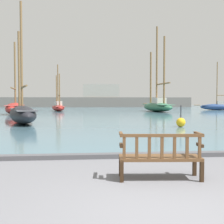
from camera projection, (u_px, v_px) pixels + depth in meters
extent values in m
plane|color=slate|center=(168.00, 215.00, 3.81)|extent=(160.00, 160.00, 0.00)
cube|color=slate|center=(92.00, 110.00, 47.58)|extent=(100.00, 80.00, 0.08)
cube|color=#4C4C50|center=(127.00, 155.00, 7.64)|extent=(40.00, 0.30, 0.12)
cube|color=#322113|center=(121.00, 166.00, 5.78)|extent=(0.08, 0.08, 0.42)
cube|color=#322113|center=(194.00, 165.00, 5.80)|extent=(0.08, 0.08, 0.42)
cube|color=#322113|center=(122.00, 171.00, 5.33)|extent=(0.08, 0.08, 0.42)
cube|color=#322113|center=(202.00, 171.00, 5.35)|extent=(0.08, 0.08, 0.42)
cube|color=brown|center=(160.00, 158.00, 5.55)|extent=(1.64, 0.64, 0.06)
cube|color=brown|center=(162.00, 136.00, 5.31)|extent=(1.60, 0.18, 0.06)
cube|color=brown|center=(124.00, 148.00, 5.31)|extent=(0.06, 0.04, 0.41)
cube|color=brown|center=(137.00, 148.00, 5.32)|extent=(0.06, 0.04, 0.41)
cube|color=brown|center=(149.00, 148.00, 5.32)|extent=(0.06, 0.04, 0.41)
cube|color=brown|center=(162.00, 148.00, 5.32)|extent=(0.06, 0.04, 0.41)
cube|color=brown|center=(175.00, 148.00, 5.33)|extent=(0.06, 0.04, 0.41)
cube|color=brown|center=(187.00, 148.00, 5.33)|extent=(0.06, 0.04, 0.41)
cube|color=brown|center=(200.00, 148.00, 5.33)|extent=(0.06, 0.04, 0.41)
cube|color=#322113|center=(121.00, 145.00, 5.44)|extent=(0.08, 0.30, 0.06)
cube|color=brown|center=(121.00, 134.00, 5.52)|extent=(0.10, 0.47, 0.04)
cube|color=#322113|center=(200.00, 145.00, 5.46)|extent=(0.08, 0.30, 0.06)
cube|color=brown|center=(199.00, 134.00, 5.55)|extent=(0.10, 0.47, 0.04)
ellipsoid|color=maroon|center=(15.00, 108.00, 30.64)|extent=(2.67, 6.72, 1.26)
cube|color=#C6514C|center=(15.00, 105.00, 30.63)|extent=(2.10, 5.88, 0.08)
cylinder|color=brown|center=(15.00, 74.00, 30.65)|extent=(0.19, 0.19, 6.86)
cylinder|color=brown|center=(13.00, 88.00, 29.14)|extent=(0.53, 3.23, 0.15)
ellipsoid|color=maroon|center=(58.00, 108.00, 40.48)|extent=(2.85, 6.02, 0.88)
cube|color=#C6514C|center=(58.00, 106.00, 40.47)|extent=(2.31, 5.25, 0.08)
cube|color=beige|center=(59.00, 104.00, 40.04)|extent=(1.19, 1.65, 0.71)
cylinder|color=brown|center=(58.00, 85.00, 40.49)|extent=(0.16, 0.16, 5.97)
cylinder|color=brown|center=(59.00, 95.00, 39.51)|extent=(0.61, 2.16, 0.13)
cylinder|color=brown|center=(57.00, 91.00, 42.03)|extent=(0.16, 0.16, 4.56)
cylinder|color=brown|center=(60.00, 90.00, 38.86)|extent=(0.16, 0.16, 4.51)
ellipsoid|color=#2D6647|center=(157.00, 107.00, 38.26)|extent=(3.51, 8.51, 1.24)
cube|color=#5B9375|center=(157.00, 105.00, 38.25)|extent=(2.78, 7.45, 0.08)
cube|color=beige|center=(159.00, 101.00, 37.63)|extent=(1.58, 2.10, 0.88)
cylinder|color=brown|center=(157.00, 66.00, 38.24)|extent=(0.24, 0.24, 10.55)
cylinder|color=brown|center=(163.00, 84.00, 36.30)|extent=(0.76, 4.18, 0.19)
cylinder|color=brown|center=(151.00, 78.00, 40.51)|extent=(0.24, 0.24, 7.50)
cylinder|color=brown|center=(164.00, 70.00, 35.86)|extent=(0.24, 0.24, 8.70)
cylinder|color=brown|center=(145.00, 104.00, 42.90)|extent=(0.37, 1.32, 0.19)
ellipsoid|color=black|center=(22.00, 115.00, 18.32)|extent=(3.44, 6.43, 1.15)
cube|color=#4C4C51|center=(22.00, 110.00, 18.31)|extent=(2.83, 5.59, 0.08)
cylinder|color=brown|center=(21.00, 56.00, 18.31)|extent=(0.15, 0.15, 7.00)
cylinder|color=brown|center=(24.00, 87.00, 17.26)|extent=(0.89, 2.38, 0.12)
cylinder|color=brown|center=(19.00, 70.00, 19.92)|extent=(0.15, 0.15, 5.45)
ellipsoid|color=navy|center=(218.00, 107.00, 44.69)|extent=(5.51, 2.67, 0.97)
cube|color=#516B9E|center=(218.00, 105.00, 44.68)|extent=(4.81, 2.18, 0.08)
cube|color=beige|center=(220.00, 103.00, 44.60)|extent=(1.14, 0.98, 0.68)
cylinder|color=brown|center=(217.00, 84.00, 44.56)|extent=(0.14, 0.14, 6.83)
cylinder|color=brown|center=(197.00, 105.00, 45.17)|extent=(0.94, 0.34, 0.11)
sphere|color=gold|center=(181.00, 122.00, 15.77)|extent=(0.52, 0.52, 0.52)
cylinder|color=#2D2D33|center=(181.00, 112.00, 15.74)|extent=(0.06, 0.06, 0.70)
cube|color=#66605B|center=(90.00, 102.00, 65.39)|extent=(47.66, 2.40, 2.36)
cube|color=gray|center=(101.00, 91.00, 65.51)|extent=(8.42, 2.00, 3.07)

